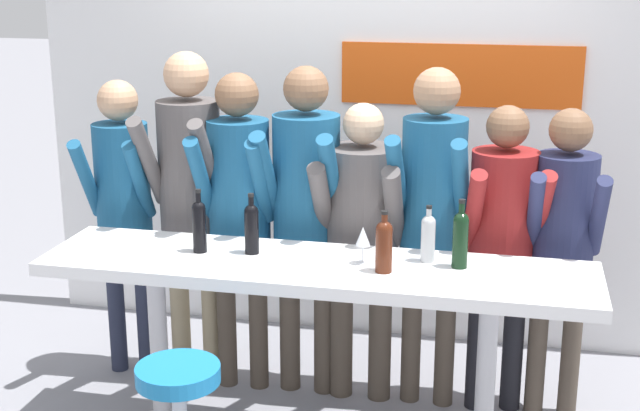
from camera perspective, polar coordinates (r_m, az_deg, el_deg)
The scene contains 16 objects.
back_wall at distance 5.48m, azimuth 3.31°, elevation 4.03°, with size 4.18×0.12×2.44m.
tasting_table at distance 4.17m, azimuth -0.28°, elevation -5.47°, with size 2.58×0.61×0.96m.
person_far_left at distance 5.03m, azimuth -12.51°, elevation 0.77°, with size 0.41×0.53×1.69m.
person_left at distance 4.86m, azimuth -8.34°, elevation 1.65°, with size 0.41×0.55×1.85m.
person_center_left at distance 4.74m, azimuth -5.22°, elevation 0.59°, with size 0.41×0.54×1.76m.
person_center at distance 4.66m, azimuth -0.91°, elevation 0.67°, with size 0.42×0.55×1.80m.
person_center_right at distance 4.63m, azimuth 2.69°, elevation -1.10°, with size 0.46×0.54×1.62m.
person_right at distance 4.56m, azimuth 7.23°, elevation 0.38°, with size 0.41×0.55×1.81m.
person_far_right at distance 4.59m, azimuth 11.59°, elevation -1.35°, with size 0.45×0.55×1.63m.
person_rightmost at distance 4.59m, azimuth 15.31°, elevation -1.50°, with size 0.37×0.49×1.63m.
wine_bottle_0 at distance 4.07m, azimuth 8.98°, elevation -1.99°, with size 0.07×0.07×0.32m.
wine_bottle_1 at distance 4.27m, azimuth -7.74°, elevation -1.17°, with size 0.07×0.07×0.31m.
wine_bottle_2 at distance 4.13m, azimuth 6.94°, elevation -1.94°, with size 0.07×0.07×0.27m.
wine_bottle_3 at distance 4.22m, azimuth -4.40°, elevation -1.33°, with size 0.07×0.07×0.29m.
wine_bottle_4 at distance 3.98m, azimuth 4.12°, elevation -2.45°, with size 0.08×0.08×0.28m.
wine_glass_0 at distance 4.08m, azimuth 2.76°, elevation -2.07°, with size 0.07×0.07×0.18m.
Camera 1 is at (0.87, -3.79, 2.33)m, focal length 50.00 mm.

